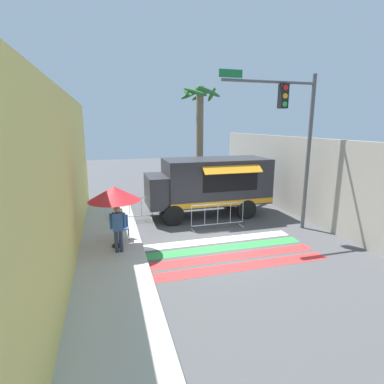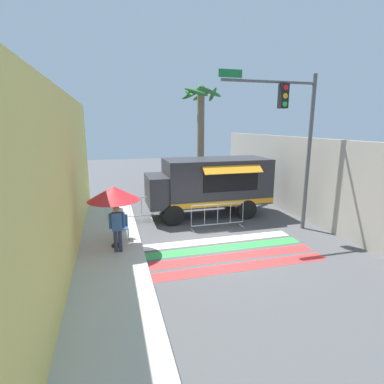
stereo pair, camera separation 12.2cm
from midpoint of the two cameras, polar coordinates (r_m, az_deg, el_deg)
ground_plane at (r=11.21m, az=5.10°, el=-10.32°), size 60.00×60.00×0.00m
sidewalk_left at (r=10.64m, az=-20.91°, el=-12.08°), size 4.40×16.00×0.13m
building_left_facade at (r=9.88m, az=-22.70°, el=1.89°), size 0.25×16.00×5.38m
concrete_wall_right at (r=15.59m, az=19.22°, el=2.87°), size 0.20×16.00×3.80m
crosswalk_painted at (r=10.73m, az=6.15°, el=-11.41°), size 6.40×2.84×0.01m
food_truck at (r=14.45m, az=3.20°, el=1.78°), size 5.86×2.72×2.79m
traffic_signal_pole at (r=12.77m, az=19.22°, el=11.65°), size 4.07×0.29×6.31m
patio_umbrella at (r=10.60m, az=-14.38°, el=-0.31°), size 1.79×1.79×2.19m
folding_chair at (r=11.69m, az=-12.96°, el=-6.08°), size 0.47×0.47×0.90m
vendor_person at (r=10.40m, az=-13.74°, el=-6.28°), size 0.53×0.22×1.63m
barricade_front at (r=12.90m, az=5.18°, el=-4.59°), size 2.37×0.44×1.10m
barricade_side at (r=14.15m, az=-11.50°, el=-3.25°), size 2.16×0.44×1.10m
palm_tree at (r=18.58m, az=1.82°, el=12.50°), size 2.33×2.44×6.67m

